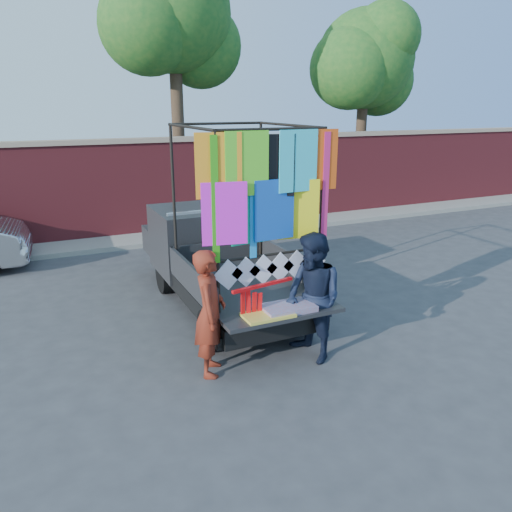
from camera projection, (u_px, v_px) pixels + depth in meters
name	position (u px, v px, depth m)	size (l,w,h in m)	color
ground	(272.00, 334.00, 7.86)	(90.00, 90.00, 0.00)	#38383A
brick_wall	(157.00, 186.00, 13.54)	(30.00, 0.45, 2.61)	maroon
curb	(167.00, 237.00, 13.31)	(30.00, 1.20, 0.12)	gray
tree_mid	(175.00, 18.00, 13.64)	(4.20, 3.30, 7.73)	#38281C
tree_right	(367.00, 63.00, 16.51)	(4.20, 3.30, 6.62)	#38281C
pickup_truck	(211.00, 255.00, 9.16)	(2.02, 5.07, 3.19)	black
woman	(210.00, 313.00, 6.51)	(0.63, 0.41, 1.72)	maroon
man	(313.00, 298.00, 6.87)	(0.89, 0.69, 1.82)	black
streamer_bundle	(256.00, 300.00, 6.61)	(0.95, 0.21, 0.66)	red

